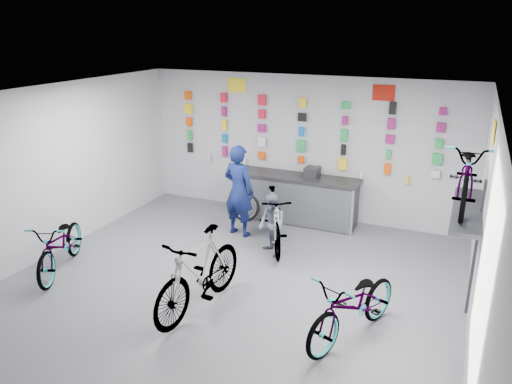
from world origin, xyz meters
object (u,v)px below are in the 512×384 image
at_px(bike_service, 274,220).
at_px(customer, 272,225).
at_px(clerk, 239,191).
at_px(counter, 294,199).
at_px(bike_left, 61,245).
at_px(bike_center, 199,272).
at_px(bike_right, 354,306).

height_order(bike_service, customer, customer).
xyz_separation_m(bike_service, clerk, (-0.86, 0.31, 0.36)).
xyz_separation_m(counter, bike_left, (-2.82, -3.68, -0.01)).
relative_size(bike_center, bike_right, 1.08).
height_order(counter, bike_center, bike_center).
bearing_deg(customer, bike_left, -105.15).
height_order(counter, bike_service, bike_service).
relative_size(bike_left, bike_center, 0.91).
bearing_deg(bike_center, bike_service, 92.32).
relative_size(counter, bike_service, 1.48).
xyz_separation_m(bike_left, customer, (2.99, 1.99, 0.09)).
distance_m(bike_left, clerk, 3.34).
distance_m(bike_service, clerk, 0.98).
height_order(bike_center, clerk, clerk).
bearing_deg(bike_left, bike_right, -22.36).
height_order(counter, customer, customer).
xyz_separation_m(bike_right, clerk, (-2.86, 2.54, 0.42)).
xyz_separation_m(bike_left, clerk, (2.07, 2.59, 0.43)).
bearing_deg(bike_center, bike_left, -175.58).
bearing_deg(clerk, customer, 157.45).
bearing_deg(bike_left, clerk, 28.53).
bearing_deg(bike_service, counter, 66.06).
bearing_deg(clerk, bike_right, 148.80).
height_order(counter, clerk, clerk).
bearing_deg(bike_service, bike_center, -122.83).
height_order(bike_right, bike_service, bike_service).
bearing_deg(bike_right, bike_left, -157.21).
distance_m(bike_left, bike_center, 2.73).
relative_size(bike_service, clerk, 1.00).
distance_m(bike_right, bike_service, 3.00).
distance_m(bike_right, customer, 2.74).
bearing_deg(counter, clerk, -124.88).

